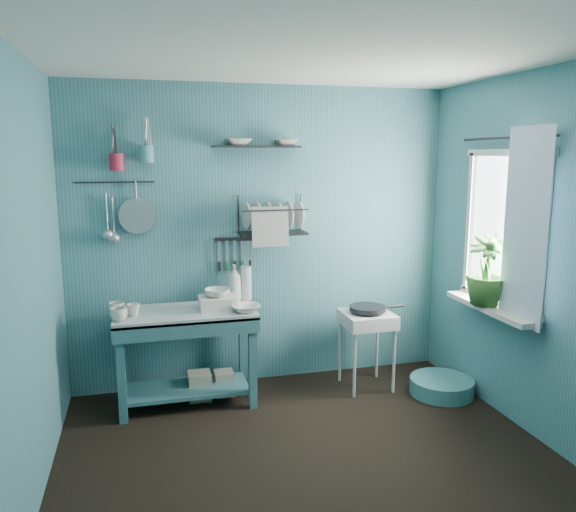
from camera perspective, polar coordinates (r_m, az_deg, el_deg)
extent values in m
plane|color=black|center=(3.76, 2.72, -20.67)|extent=(3.20, 3.20, 0.00)
plane|color=silver|center=(3.28, 3.11, 20.18)|extent=(3.20, 3.20, 0.00)
plane|color=#396D75|center=(4.73, -2.58, 1.91)|extent=(3.20, 0.00, 3.20)
plane|color=#396D75|center=(1.98, 16.31, -10.33)|extent=(3.20, 0.00, 3.20)
plane|color=#396D75|center=(3.21, -25.48, -3.03)|extent=(0.00, 3.00, 3.00)
plane|color=#396D75|center=(4.07, 24.89, -0.38)|extent=(0.00, 3.00, 3.00)
cube|color=#316167|center=(4.52, -10.28, -10.09)|extent=(1.15, 0.74, 0.75)
imported|color=beige|center=(4.23, -16.81, -5.71)|extent=(0.12, 0.12, 0.10)
imported|color=beige|center=(4.32, -15.44, -5.33)|extent=(0.14, 0.14, 0.09)
imported|color=beige|center=(4.38, -17.00, -5.16)|extent=(0.17, 0.17, 0.10)
cube|color=beige|center=(4.39, -7.17, -4.74)|extent=(0.28, 0.22, 0.10)
imported|color=beige|center=(4.37, -7.19, -3.72)|extent=(0.20, 0.19, 0.06)
imported|color=beige|center=(4.60, -5.46, -2.74)|extent=(0.11, 0.12, 0.30)
cylinder|color=silver|center=(4.64, -4.28, -2.73)|extent=(0.09, 0.09, 0.28)
imported|color=beige|center=(4.30, -4.28, -5.32)|extent=(0.22, 0.22, 0.05)
cube|color=silver|center=(4.81, 7.97, -9.43)|extent=(0.46, 0.46, 0.65)
cylinder|color=black|center=(4.70, 8.08, -5.28)|extent=(0.30, 0.30, 0.03)
cube|color=black|center=(4.66, -5.49, 1.71)|extent=(0.32, 0.06, 0.03)
cube|color=black|center=(4.59, -1.57, 4.19)|extent=(0.58, 0.32, 0.32)
cube|color=black|center=(4.57, -3.23, 11.03)|extent=(0.70, 0.19, 0.01)
imported|color=beige|center=(4.55, -5.09, 11.90)|extent=(0.22, 0.22, 0.05)
imported|color=beige|center=(4.63, -0.18, 11.57)|extent=(0.20, 0.20, 0.05)
cylinder|color=#AB1F38|center=(4.50, -17.01, 9.12)|extent=(0.11, 0.11, 0.13)
cylinder|color=teal|center=(4.50, -14.17, 10.01)|extent=(0.11, 0.11, 0.13)
cylinder|color=#9FA2A6|center=(4.55, -15.09, 3.96)|extent=(0.28, 0.03, 0.28)
cylinder|color=#9FA2A6|center=(4.57, -17.94, 4.21)|extent=(0.01, 0.01, 0.30)
cylinder|color=#9FA2A6|center=(4.57, -17.34, 3.88)|extent=(0.01, 0.01, 0.30)
cylinder|color=black|center=(4.56, -17.22, 7.17)|extent=(0.60, 0.01, 0.01)
plane|color=white|center=(4.39, 21.18, 2.57)|extent=(0.00, 1.10, 1.10)
cube|color=silver|center=(4.46, 19.80, -4.99)|extent=(0.16, 0.95, 0.04)
plane|color=white|center=(4.11, 22.92, 2.68)|extent=(0.00, 1.35, 1.35)
cylinder|color=black|center=(4.34, 21.25, 11.10)|extent=(0.02, 1.05, 0.02)
imported|color=#356A2A|center=(4.40, 19.56, -1.39)|extent=(0.39, 0.39, 0.52)
cube|color=gray|center=(4.67, -8.96, -12.89)|extent=(0.18, 0.18, 0.22)
cube|color=gray|center=(4.72, -6.52, -12.70)|extent=(0.15, 0.15, 0.20)
cylinder|color=teal|center=(4.88, 15.33, -12.64)|extent=(0.51, 0.51, 0.13)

